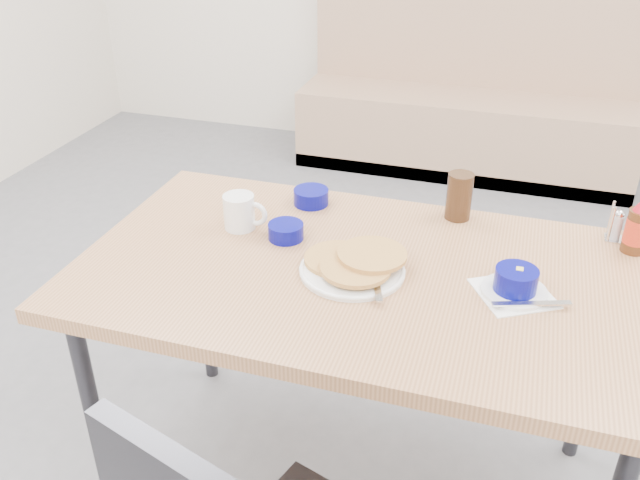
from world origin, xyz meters
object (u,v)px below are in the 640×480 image
(grits_setting, at_px, (516,284))
(amber_tumbler, at_px, (459,196))
(booth_bench, at_px, (467,108))
(syrup_bottle, at_px, (637,228))
(coffee_mug, at_px, (241,212))
(butter_bowl, at_px, (286,231))
(creamer_bowl, at_px, (311,197))
(dining_table, at_px, (361,289))
(pancake_plate, at_px, (354,265))
(condiment_caddy, at_px, (624,229))

(grits_setting, distance_m, amber_tumbler, 0.39)
(booth_bench, bearing_deg, syrup_bottle, -74.09)
(coffee_mug, bearing_deg, syrup_bottle, 10.37)
(coffee_mug, height_order, butter_bowl, coffee_mug)
(creamer_bowl, relative_size, butter_bowl, 1.08)
(coffee_mug, bearing_deg, dining_table, -16.03)
(grits_setting, relative_size, butter_bowl, 2.53)
(grits_setting, xyz_separation_m, butter_bowl, (-0.59, 0.09, -0.01))
(pancake_plate, xyz_separation_m, creamer_bowl, (-0.21, 0.32, 0.00))
(pancake_plate, bearing_deg, amber_tumbler, 60.66)
(grits_setting, bearing_deg, condiment_caddy, 53.41)
(pancake_plate, height_order, butter_bowl, pancake_plate)
(booth_bench, bearing_deg, pancake_plate, -90.33)
(booth_bench, bearing_deg, amber_tumbler, -85.11)
(coffee_mug, bearing_deg, amber_tumbler, 23.06)
(dining_table, relative_size, butter_bowl, 14.88)
(butter_bowl, xyz_separation_m, condiment_caddy, (0.85, 0.25, 0.01))
(booth_bench, height_order, syrup_bottle, booth_bench)
(booth_bench, xyz_separation_m, amber_tumbler, (0.19, -2.19, 0.48))
(grits_setting, bearing_deg, booth_bench, 98.16)
(booth_bench, relative_size, condiment_caddy, 18.79)
(amber_tumbler, bearing_deg, creamer_bowl, -174.33)
(pancake_plate, bearing_deg, creamer_bowl, 123.78)
(pancake_plate, xyz_separation_m, coffee_mug, (-0.35, 0.13, 0.03))
(coffee_mug, bearing_deg, booth_bench, 81.46)
(coffee_mug, distance_m, syrup_bottle, 1.02)
(syrup_bottle, bearing_deg, condiment_caddy, 112.38)
(dining_table, distance_m, creamer_bowl, 0.39)
(creamer_bowl, height_order, butter_bowl, creamer_bowl)
(dining_table, xyz_separation_m, coffee_mug, (-0.36, 0.10, 0.11))
(amber_tumbler, bearing_deg, syrup_bottle, -6.48)
(pancake_plate, bearing_deg, grits_setting, 2.61)
(creamer_bowl, xyz_separation_m, amber_tumbler, (0.42, 0.04, 0.04))
(coffee_mug, bearing_deg, condiment_caddy, 13.45)
(booth_bench, height_order, condiment_caddy, booth_bench)
(creamer_bowl, distance_m, syrup_bottle, 0.87)
(butter_bowl, relative_size, syrup_bottle, 0.61)
(creamer_bowl, xyz_separation_m, condiment_caddy, (0.85, 0.04, 0.01))
(coffee_mug, relative_size, butter_bowl, 1.32)
(coffee_mug, xyz_separation_m, condiment_caddy, (0.98, 0.24, -0.01))
(booth_bench, bearing_deg, coffee_mug, -98.54)
(grits_setting, xyz_separation_m, creamer_bowl, (-0.59, 0.30, -0.01))
(dining_table, bearing_deg, condiment_caddy, 28.78)
(booth_bench, distance_m, creamer_bowl, 2.29)
(amber_tumbler, bearing_deg, butter_bowl, -148.64)
(dining_table, xyz_separation_m, pancake_plate, (-0.01, -0.02, 0.08))
(dining_table, distance_m, butter_bowl, 0.26)
(booth_bench, relative_size, pancake_plate, 7.42)
(creamer_bowl, height_order, amber_tumbler, amber_tumbler)
(dining_table, bearing_deg, coffee_mug, 163.97)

